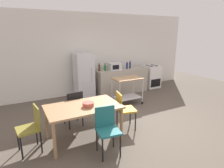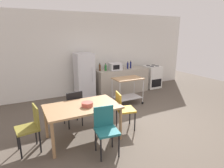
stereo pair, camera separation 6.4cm
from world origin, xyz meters
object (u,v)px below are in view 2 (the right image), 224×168
(bottle_hot_sauce, at_px, (128,66))
(microwave, at_px, (115,66))
(kitchen_cart, at_px, (128,87))
(bottle_sesame_oil, at_px, (106,68))
(bottle_sparkling_water, at_px, (122,67))
(refrigerator, at_px, (84,76))
(chair_mustard, at_px, (123,108))
(stove_oven, at_px, (152,77))
(bottle_vinegar, at_px, (131,65))
(chair_teal, at_px, (106,127))
(chair_black, at_px, (73,106))
(fruit_bowl, at_px, (87,104))
(chair_olive, at_px, (31,125))
(dining_table, at_px, (82,109))
(bottle_wine, at_px, (100,68))

(bottle_hot_sauce, bearing_deg, microwave, 178.63)
(kitchen_cart, relative_size, bottle_sesame_oil, 3.52)
(bottle_sesame_oil, bearing_deg, bottle_sparkling_water, 2.14)
(refrigerator, bearing_deg, microwave, -7.12)
(chair_mustard, xyz_separation_m, stove_oven, (2.87, 2.50, -0.07))
(bottle_vinegar, bearing_deg, chair_teal, -129.19)
(stove_oven, height_order, bottle_hot_sauce, bottle_hot_sauce)
(chair_black, distance_m, fruit_bowl, 0.79)
(fruit_bowl, bearing_deg, microwave, 51.61)
(chair_olive, bearing_deg, dining_table, 80.02)
(chair_teal, xyz_separation_m, chair_olive, (-1.23, 0.71, 0.00))
(stove_oven, xyz_separation_m, bottle_sesame_oil, (-2.14, -0.03, 0.55))
(chair_olive, bearing_deg, microwave, 121.01)
(dining_table, xyz_separation_m, chair_mustard, (0.98, -0.00, -0.15))
(microwave, xyz_separation_m, fruit_bowl, (-2.00, -2.52, -0.24))
(chair_teal, height_order, microwave, microwave)
(kitchen_cart, bearing_deg, bottle_vinegar, 53.78)
(chair_teal, distance_m, chair_olive, 1.42)
(microwave, xyz_separation_m, bottle_sparkling_water, (0.33, 0.06, -0.04))
(kitchen_cart, xyz_separation_m, fruit_bowl, (-1.85, -1.41, 0.22))
(stove_oven, relative_size, fruit_bowl, 3.96)
(kitchen_cart, relative_size, microwave, 1.98)
(stove_oven, bearing_deg, chair_black, -154.46)
(bottle_hot_sauce, bearing_deg, chair_teal, -127.74)
(bottle_wine, xyz_separation_m, bottle_vinegar, (1.23, -0.11, 0.01))
(chair_teal, distance_m, kitchen_cart, 2.62)
(bottle_wine, bearing_deg, kitchen_cart, -71.88)
(chair_olive, distance_m, bottle_sparkling_water, 4.22)
(bottle_wine, height_order, microwave, bottle_wine)
(kitchen_cart, bearing_deg, stove_oven, 31.36)
(bottle_wine, height_order, bottle_vinegar, bottle_vinegar)
(chair_teal, height_order, kitchen_cart, chair_teal)
(chair_olive, relative_size, kitchen_cart, 0.98)
(chair_black, relative_size, microwave, 1.93)
(refrigerator, relative_size, bottle_sesame_oil, 5.99)
(bottle_sesame_oil, height_order, bottle_hot_sauce, bottle_hot_sauce)
(chair_olive, height_order, kitchen_cart, chair_olive)
(bottle_sparkling_water, height_order, bottle_vinegar, bottle_vinegar)
(dining_table, distance_m, bottle_vinegar, 3.71)
(chair_black, xyz_separation_m, bottle_hot_sauce, (2.61, 1.77, 0.50))
(chair_mustard, bearing_deg, kitchen_cart, -22.93)
(refrigerator, relative_size, fruit_bowl, 6.67)
(bottle_vinegar, bearing_deg, bottle_hot_sauce, -168.96)
(dining_table, bearing_deg, microwave, 49.60)
(bottle_sparkling_water, height_order, bottle_hot_sauce, bottle_hot_sauce)
(dining_table, xyz_separation_m, chair_olive, (-1.01, 0.06, -0.15))
(bottle_wine, bearing_deg, bottle_hot_sauce, -7.15)
(kitchen_cart, bearing_deg, chair_black, -160.83)
(chair_mustard, bearing_deg, bottle_sesame_oil, -3.91)
(chair_black, bearing_deg, fruit_bowl, 92.14)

